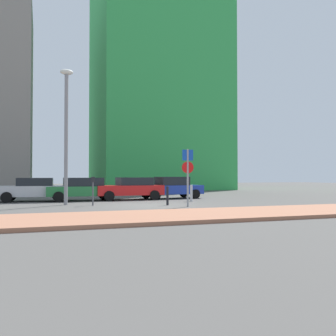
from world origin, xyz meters
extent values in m
plane|color=#4C4947|center=(0.00, 0.00, 0.00)|extent=(120.00, 120.00, 0.00)
cube|color=#9E664C|center=(0.00, -5.88, 0.07)|extent=(40.00, 4.07, 0.14)
cube|color=#B7BABF|center=(-5.90, 5.30, 0.64)|extent=(4.41, 2.02, 0.65)
cube|color=black|center=(-5.85, 5.29, 1.21)|extent=(2.16, 1.73, 0.48)
cylinder|color=black|center=(-7.42, 4.53, 0.32)|extent=(0.65, 0.26, 0.64)
cylinder|color=black|center=(-7.30, 6.26, 0.32)|extent=(0.65, 0.26, 0.64)
cylinder|color=black|center=(-4.50, 4.33, 0.32)|extent=(0.65, 0.26, 0.64)
cylinder|color=black|center=(-4.38, 6.06, 0.32)|extent=(0.65, 0.26, 0.64)
cube|color=#237238|center=(-3.02, 4.94, 0.62)|extent=(4.46, 1.71, 0.60)
cube|color=black|center=(-2.98, 4.94, 1.19)|extent=(2.40, 1.56, 0.54)
cylinder|color=black|center=(-4.53, 4.09, 0.32)|extent=(0.64, 0.22, 0.64)
cylinder|color=black|center=(-4.54, 5.77, 0.32)|extent=(0.64, 0.22, 0.64)
cylinder|color=black|center=(-1.50, 4.12, 0.32)|extent=(0.64, 0.22, 0.64)
cylinder|color=black|center=(-1.52, 5.79, 0.32)|extent=(0.64, 0.22, 0.64)
cube|color=red|center=(-0.05, 4.96, 0.64)|extent=(4.44, 1.96, 0.64)
cube|color=black|center=(0.33, 4.97, 1.21)|extent=(2.24, 1.75, 0.52)
cylinder|color=black|center=(-1.52, 4.00, 0.32)|extent=(0.65, 0.24, 0.64)
cylinder|color=black|center=(-1.57, 5.82, 0.32)|extent=(0.65, 0.24, 0.64)
cylinder|color=black|center=(1.46, 4.09, 0.32)|extent=(0.65, 0.24, 0.64)
cylinder|color=black|center=(1.41, 5.92, 0.32)|extent=(0.65, 0.24, 0.64)
cube|color=#1E389E|center=(3.03, 5.35, 0.62)|extent=(4.44, 2.13, 0.61)
cube|color=black|center=(3.13, 5.36, 1.22)|extent=(2.14, 1.81, 0.58)
cylinder|color=black|center=(1.63, 4.34, 0.32)|extent=(0.65, 0.27, 0.64)
cylinder|color=black|center=(1.50, 6.15, 0.32)|extent=(0.65, 0.27, 0.64)
cylinder|color=black|center=(4.56, 4.56, 0.32)|extent=(0.65, 0.27, 0.64)
cylinder|color=black|center=(4.43, 6.37, 0.32)|extent=(0.65, 0.27, 0.64)
cylinder|color=gray|center=(1.51, -1.47, 1.47)|extent=(0.10, 0.10, 2.93)
cube|color=#1447B7|center=(1.51, -1.47, 2.63)|extent=(0.54, 0.18, 0.55)
cylinder|color=red|center=(1.51, -1.47, 2.00)|extent=(0.59, 0.19, 0.60)
cylinder|color=#4C4C51|center=(-2.94, 0.91, 0.62)|extent=(0.08, 0.08, 1.23)
cube|color=black|center=(-2.94, 0.91, 1.37)|extent=(0.18, 0.14, 0.28)
cylinder|color=gray|center=(-4.26, 1.80, 3.54)|extent=(0.20, 0.20, 7.07)
ellipsoid|color=silver|center=(-4.26, 1.80, 7.22)|extent=(0.70, 0.36, 0.30)
cylinder|color=#B7B7BC|center=(3.21, 2.09, 0.51)|extent=(0.16, 0.16, 1.02)
cylinder|color=black|center=(0.86, -0.20, 0.50)|extent=(0.13, 0.13, 1.01)
cube|color=green|center=(8.00, 24.22, 15.20)|extent=(14.78, 13.41, 30.41)
camera|label=1|loc=(-5.63, -18.76, 1.55)|focal=39.31mm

